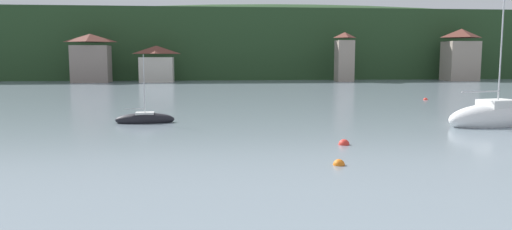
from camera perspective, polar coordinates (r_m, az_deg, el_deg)
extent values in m
cube|color=#264223|center=(128.48, -4.59, 8.04)|extent=(352.00, 58.66, 14.89)
ellipsoid|color=#264223|center=(145.40, 4.80, 7.01)|extent=(246.40, 41.06, 30.03)
cube|color=gray|center=(95.90, -18.97, 5.75)|extent=(6.80, 4.32, 6.90)
pyramid|color=brown|center=(95.96, -19.09, 8.64)|extent=(7.14, 4.53, 1.51)
cube|color=beige|center=(93.89, -11.69, 5.29)|extent=(6.23, 4.42, 4.71)
pyramid|color=brown|center=(93.88, -11.75, 7.60)|extent=(6.54, 4.64, 1.55)
cube|color=gray|center=(96.45, 10.44, 6.33)|extent=(3.20, 3.37, 7.99)
pyramid|color=brown|center=(96.55, 10.50, 9.32)|extent=(3.36, 3.54, 1.12)
cube|color=gray|center=(106.42, 23.06, 5.91)|extent=(6.11, 5.05, 7.90)
pyramid|color=brown|center=(106.53, 23.20, 8.92)|extent=(6.42, 5.31, 1.77)
ellipsoid|color=black|center=(34.93, -13.04, -0.55)|extent=(4.19, 1.53, 0.98)
cylinder|color=#B7B7BC|center=(34.72, -13.14, 3.43)|extent=(0.05, 0.05, 4.33)
cylinder|color=#ADADB2|center=(34.90, -14.20, 0.71)|extent=(1.38, 0.13, 0.04)
cube|color=silver|center=(34.89, -13.05, 0.11)|extent=(1.31, 0.81, 0.27)
ellipsoid|color=white|center=(36.73, 26.70, -0.35)|extent=(8.17, 4.20, 2.11)
cylinder|color=#B7B7BC|center=(36.54, 27.19, 8.89)|extent=(0.09, 0.09, 10.66)
cylinder|color=#ADADB2|center=(35.49, 25.10, 2.53)|extent=(3.01, 0.77, 0.08)
cube|color=silver|center=(36.63, 26.77, 1.09)|extent=(2.60, 2.19, 0.69)
sphere|color=red|center=(25.92, 10.40, -3.49)|extent=(0.59, 0.59, 0.59)
sphere|color=orange|center=(21.03, 9.81, -5.88)|extent=(0.51, 0.51, 0.51)
sphere|color=red|center=(55.86, 19.47, 1.70)|extent=(0.48, 0.48, 0.48)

